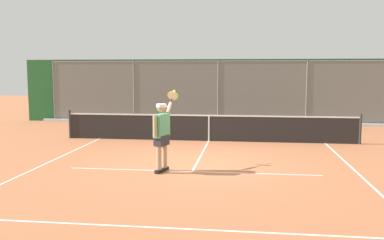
# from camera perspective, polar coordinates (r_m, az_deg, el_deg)

# --- Properties ---
(ground_plane) EXTENTS (60.00, 60.00, 0.00)m
(ground_plane) POSITION_cam_1_polar(r_m,az_deg,el_deg) (11.52, 0.52, -6.11)
(ground_plane) COLOR #A8603D
(court_line_markings) EXTENTS (8.32, 8.69, 0.01)m
(court_line_markings) POSITION_cam_1_polar(r_m,az_deg,el_deg) (10.44, -0.21, -7.44)
(court_line_markings) COLOR white
(court_line_markings) RESTS_ON ground
(fence_backdrop) EXTENTS (19.53, 1.37, 3.11)m
(fence_backdrop) POSITION_cam_1_polar(r_m,az_deg,el_deg) (20.86, 3.66, 3.88)
(fence_backdrop) COLOR slate
(fence_backdrop) RESTS_ON ground
(tennis_net) EXTENTS (10.69, 0.09, 1.07)m
(tennis_net) POSITION_cam_1_polar(r_m,az_deg,el_deg) (15.37, 2.29, -1.03)
(tennis_net) COLOR #2D2D2D
(tennis_net) RESTS_ON ground
(tennis_player) EXTENTS (0.47, 1.43, 2.03)m
(tennis_player) POSITION_cam_1_polar(r_m,az_deg,el_deg) (10.62, -4.10, -1.58)
(tennis_player) COLOR black
(tennis_player) RESTS_ON ground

